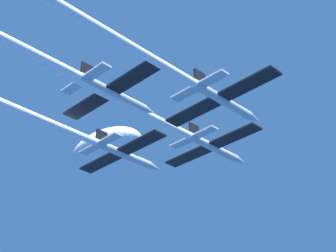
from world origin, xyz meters
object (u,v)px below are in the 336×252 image
at_px(jet_lead, 160,121).
at_px(jet_left_wing, 68,130).
at_px(jet_slot, 63,68).
at_px(jet_right_wing, 175,72).

xyz_separation_m(jet_lead, jet_left_wing, (-9.61, -7.99, -0.79)).
bearing_deg(jet_slot, jet_lead, 91.13).
height_order(jet_left_wing, jet_right_wing, jet_left_wing).
bearing_deg(jet_lead, jet_slot, -88.87).
xyz_separation_m(jet_left_wing, jet_right_wing, (19.73, 0.58, -0.10)).
xyz_separation_m(jet_left_wing, jet_slot, (9.93, -8.02, 1.19)).
relative_size(jet_lead, jet_slot, 1.22).
distance_m(jet_right_wing, jet_slot, 13.11).
relative_size(jet_left_wing, jet_right_wing, 1.09).
bearing_deg(jet_right_wing, jet_lead, 143.78).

